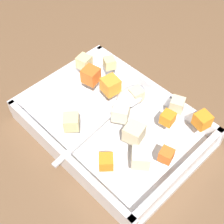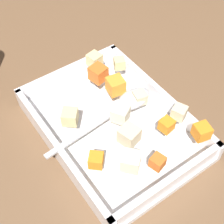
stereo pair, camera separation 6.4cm
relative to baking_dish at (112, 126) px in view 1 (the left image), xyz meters
name	(u,v)px [view 1 (the left image)]	position (x,y,z in m)	size (l,w,h in m)	color
ground_plane	(116,129)	(0.00, 0.01, -0.01)	(4.00, 4.00, 0.00)	brown
baking_dish	(112,126)	(0.00, 0.00, 0.00)	(0.36, 0.26, 0.05)	silver
carrot_chunk_front_center	(106,162)	(0.07, -0.09, 0.05)	(0.03, 0.03, 0.03)	orange
carrot_chunk_center	(91,75)	(-0.10, 0.04, 0.05)	(0.03, 0.03, 0.03)	orange
carrot_chunk_far_left	(166,155)	(0.14, 0.00, 0.05)	(0.02, 0.02, 0.02)	orange
carrot_chunk_heap_side	(111,85)	(-0.05, 0.04, 0.05)	(0.03, 0.03, 0.03)	orange
carrot_chunk_mid_left	(202,120)	(0.14, 0.11, 0.05)	(0.03, 0.03, 0.03)	orange
carrot_chunk_near_spoon	(168,118)	(0.09, 0.07, 0.05)	(0.02, 0.02, 0.02)	orange
potato_chunk_corner_se	(84,62)	(-0.14, 0.05, 0.05)	(0.03, 0.03, 0.03)	#E0CC89
potato_chunk_mid_right	(109,63)	(-0.10, 0.09, 0.05)	(0.02, 0.02, 0.02)	#E0CC89
potato_chunk_back_center	(141,158)	(0.11, -0.04, 0.05)	(0.03, 0.03, 0.03)	beige
potato_chunk_corner_sw	(177,104)	(0.08, 0.11, 0.05)	(0.03, 0.03, 0.03)	beige
potato_chunk_under_handle	(71,122)	(-0.03, -0.08, 0.05)	(0.03, 0.03, 0.03)	#E0CC89
potato_chunk_near_left	(137,95)	(0.01, 0.07, 0.05)	(0.03, 0.03, 0.03)	beige
potato_chunk_rim_edge	(121,112)	(0.02, 0.01, 0.05)	(0.03, 0.03, 0.03)	beige
potato_chunk_far_right	(134,133)	(0.07, -0.01, 0.05)	(0.03, 0.03, 0.03)	beige
serving_spoon	(126,100)	(0.00, 0.04, 0.04)	(0.05, 0.25, 0.02)	silver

